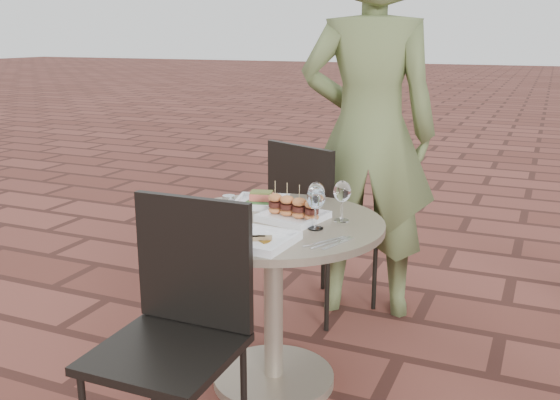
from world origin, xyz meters
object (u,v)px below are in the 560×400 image
at_px(chair_near, 179,314).
at_px(plate_salmon, 261,201).
at_px(plate_sliders, 293,211).
at_px(plate_tuna, 257,239).
at_px(chair_far, 314,215).
at_px(cafe_table, 273,278).
at_px(diner, 368,134).

distance_m(chair_near, plate_salmon, 0.80).
height_order(plate_sliders, plate_tuna, plate_sliders).
bearing_deg(plate_tuna, chair_far, 98.67).
distance_m(cafe_table, plate_tuna, 0.39).
height_order(plate_salmon, plate_tuna, plate_salmon).
bearing_deg(chair_far, plate_sliders, 126.49).
distance_m(plate_salmon, plate_sliders, 0.26).
distance_m(cafe_table, chair_near, 0.58).
height_order(cafe_table, diner, diner).
bearing_deg(chair_near, plate_sliders, 74.72).
height_order(cafe_table, plate_salmon, plate_salmon).
relative_size(cafe_table, plate_salmon, 3.33).
distance_m(diner, plate_salmon, 0.78).
height_order(cafe_table, chair_near, chair_near).
relative_size(plate_salmon, plate_sliders, 0.99).
bearing_deg(plate_salmon, diner, 67.76).
distance_m(chair_far, diner, 0.51).
height_order(cafe_table, plate_tuna, plate_tuna).
xyz_separation_m(plate_salmon, plate_sliders, (0.21, -0.15, 0.02)).
xyz_separation_m(chair_near, plate_salmon, (-0.05, 0.77, 0.20)).
distance_m(plate_salmon, plate_tuna, 0.53).
relative_size(cafe_table, chair_near, 0.97).
bearing_deg(chair_near, chair_far, 89.10).
xyz_separation_m(plate_salmon, plate_tuna, (0.21, -0.48, -0.00)).
height_order(chair_near, plate_tuna, chair_near).
bearing_deg(plate_salmon, plate_tuna, -66.42).
relative_size(cafe_table, diner, 0.47).
relative_size(chair_far, chair_near, 1.00).
xyz_separation_m(chair_far, chair_near, (-0.01, -1.28, 0.00)).
relative_size(chair_near, plate_salmon, 3.44).
bearing_deg(plate_sliders, diner, 85.31).
bearing_deg(cafe_table, plate_salmon, 126.16).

